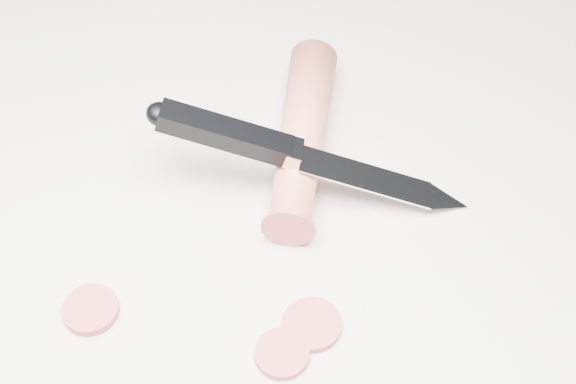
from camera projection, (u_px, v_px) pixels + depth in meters
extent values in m
plane|color=silver|center=(225.00, 295.00, 0.52)|extent=(2.40, 2.40, 0.00)
cylinder|color=#E06443|center=(302.00, 135.00, 0.59)|extent=(0.08, 0.17, 0.03)
cylinder|color=#C24447|center=(312.00, 325.00, 0.51)|extent=(0.04, 0.04, 0.01)
cylinder|color=#C24447|center=(282.00, 354.00, 0.49)|extent=(0.03, 0.03, 0.01)
cylinder|color=#C24447|center=(91.00, 310.00, 0.51)|extent=(0.04, 0.04, 0.01)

